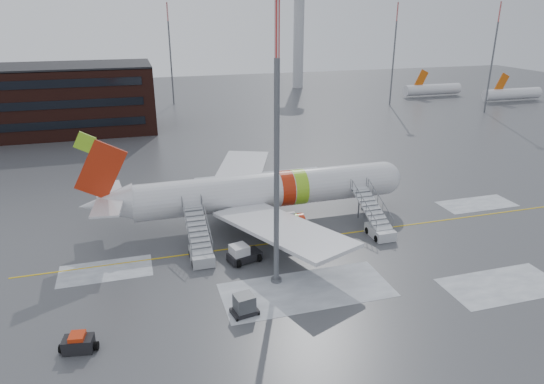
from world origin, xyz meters
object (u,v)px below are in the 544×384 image
object	(u,v)px
airstair_fwd	(377,224)
light_mast_near	(277,143)
pushback_tug	(243,254)
airliner	(258,192)
uld_container	(244,305)
baggage_tractor	(78,344)
airstair_aft	(200,247)

from	to	relation	value
airstair_fwd	light_mast_near	xyz separation A→B (m)	(-12.67, -6.09, 11.06)
pushback_tug	airliner	bearing A→B (deg)	66.01
pushback_tug	uld_container	distance (m)	8.21
airliner	pushback_tug	size ratio (longest dim) A/B	10.66
airstair_fwd	baggage_tractor	xyz separation A→B (m)	(-28.08, -10.86, -0.50)
airstair_fwd	airstair_aft	xyz separation A→B (m)	(-18.19, 0.00, 0.00)
pushback_tug	light_mast_near	xyz separation A→B (m)	(1.92, -4.24, 11.37)
airstair_aft	light_mast_near	size ratio (longest dim) A/B	0.33
airstair_aft	pushback_tug	xyz separation A→B (m)	(3.61, -1.86, -0.31)
airliner	pushback_tug	xyz separation A→B (m)	(-3.73, -8.39, -2.67)
pushback_tug	light_mast_near	size ratio (longest dim) A/B	0.14
light_mast_near	pushback_tug	bearing A→B (deg)	114.36
pushback_tug	airstair_fwd	bearing A→B (deg)	7.25
uld_container	light_mast_near	distance (m)	12.54
airliner	baggage_tractor	world-z (taller)	airliner
airstair_aft	baggage_tractor	bearing A→B (deg)	-132.31
airstair_fwd	light_mast_near	distance (m)	17.88
pushback_tug	baggage_tractor	size ratio (longest dim) A/B	1.24
pushback_tug	baggage_tractor	bearing A→B (deg)	-146.28
airstair_aft	uld_container	bearing A→B (deg)	-79.35
airstair_aft	airstair_fwd	bearing A→B (deg)	0.00
airliner	baggage_tractor	xyz separation A→B (m)	(-17.23, -17.40, -2.85)
uld_container	baggage_tractor	bearing A→B (deg)	-175.18
uld_container	light_mast_near	bearing A→B (deg)	45.86
uld_container	pushback_tug	bearing A→B (deg)	77.67
pushback_tug	uld_container	size ratio (longest dim) A/B	1.51
airstair_aft	uld_container	size ratio (longest dim) A/B	3.54
airstair_aft	uld_container	world-z (taller)	airstair_aft
baggage_tractor	pushback_tug	bearing A→B (deg)	33.72
airstair_fwd	pushback_tug	world-z (taller)	airstair_fwd
pushback_tug	uld_container	xyz separation A→B (m)	(-1.75, -8.02, -0.00)
airliner	airstair_aft	size ratio (longest dim) A/B	4.55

